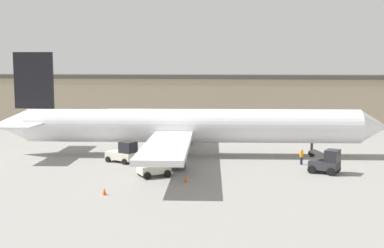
{
  "coord_description": "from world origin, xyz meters",
  "views": [
    {
      "loc": [
        9.14,
        -52.15,
        9.73
      ],
      "look_at": [
        0.0,
        0.0,
        3.57
      ],
      "focal_mm": 45.0,
      "sensor_mm": 36.0,
      "label": 1
    }
  ],
  "objects": [
    {
      "name": "baggage_tug",
      "position": [
        -1.38,
        -10.7,
        0.96
      ],
      "size": [
        3.2,
        3.04,
        2.12
      ],
      "rotation": [
        0.0,
        0.0,
        0.63
      ],
      "color": "beige",
      "rests_on": "ground_plane"
    },
    {
      "name": "belt_loader_truck",
      "position": [
        13.89,
        -6.71,
        1.06
      ],
      "size": [
        3.14,
        2.87,
        2.25
      ],
      "rotation": [
        0.0,
        0.0,
        -0.39
      ],
      "color": "#2D2D33",
      "rests_on": "ground_plane"
    },
    {
      "name": "terminal_building",
      "position": [
        -1.56,
        32.74,
        4.31
      ],
      "size": [
        96.93,
        10.76,
        8.61
      ],
      "color": "gray",
      "rests_on": "ground_plane"
    },
    {
      "name": "airplane",
      "position": [
        -1.02,
        -0.13,
        3.3
      ],
      "size": [
        43.94,
        36.84,
        11.49
      ],
      "rotation": [
        0.0,
        0.0,
        0.13
      ],
      "color": "white",
      "rests_on": "ground_plane"
    },
    {
      "name": "ground_plane",
      "position": [
        0.0,
        0.0,
        0.0
      ],
      "size": [
        400.0,
        400.0,
        0.0
      ],
      "primitive_type": "plane",
      "color": "gray"
    },
    {
      "name": "ground_crew_worker",
      "position": [
        11.79,
        -2.99,
        0.86
      ],
      "size": [
        0.35,
        0.35,
        1.61
      ],
      "rotation": [
        0.0,
        0.0,
        0.15
      ],
      "color": "#1E2338",
      "rests_on": "ground_plane"
    },
    {
      "name": "safety_cone_far",
      "position": [
        1.65,
        -12.49,
        0.28
      ],
      "size": [
        0.36,
        0.36,
        0.55
      ],
      "color": "#EF590F",
      "rests_on": "ground_plane"
    },
    {
      "name": "pushback_tug",
      "position": [
        -6.31,
        -5.04,
        1.0
      ],
      "size": [
        3.62,
        2.86,
        2.22
      ],
      "rotation": [
        0.0,
        0.0,
        -0.41
      ],
      "color": "beige",
      "rests_on": "ground_plane"
    },
    {
      "name": "safety_cone_near",
      "position": [
        -3.78,
        -17.66,
        0.28
      ],
      "size": [
        0.36,
        0.36,
        0.55
      ],
      "color": "#EF590F",
      "rests_on": "ground_plane"
    }
  ]
}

